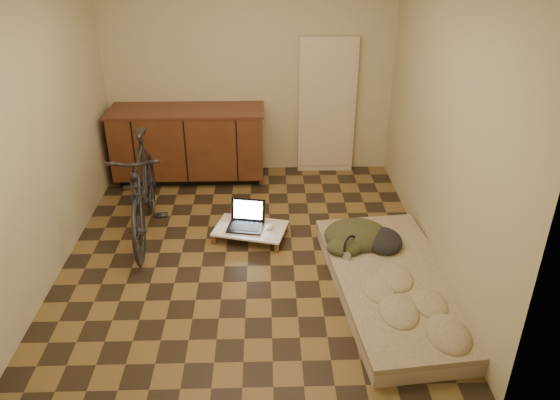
{
  "coord_description": "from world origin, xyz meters",
  "views": [
    {
      "loc": [
        0.19,
        -4.54,
        2.97
      ],
      "look_at": [
        0.32,
        0.04,
        0.55
      ],
      "focal_mm": 35.0,
      "sensor_mm": 36.0,
      "label": 1
    }
  ],
  "objects_px": {
    "futon": "(395,285)",
    "lap_desk": "(250,229)",
    "laptop": "(246,221)",
    "bicycle": "(142,184)"
  },
  "relations": [
    {
      "from": "bicycle",
      "to": "futon",
      "type": "distance_m",
      "value": 2.63
    },
    {
      "from": "bicycle",
      "to": "laptop",
      "type": "height_order",
      "value": "bicycle"
    },
    {
      "from": "laptop",
      "to": "futon",
      "type": "bearing_deg",
      "value": -27.19
    },
    {
      "from": "bicycle",
      "to": "laptop",
      "type": "xyz_separation_m",
      "value": [
        1.03,
        -0.07,
        -0.4
      ]
    },
    {
      "from": "bicycle",
      "to": "laptop",
      "type": "relative_size",
      "value": 4.39
    },
    {
      "from": "lap_desk",
      "to": "laptop",
      "type": "relative_size",
      "value": 1.99
    },
    {
      "from": "bicycle",
      "to": "lap_desk",
      "type": "height_order",
      "value": "bicycle"
    },
    {
      "from": "futon",
      "to": "lap_desk",
      "type": "height_order",
      "value": "futon"
    },
    {
      "from": "lap_desk",
      "to": "bicycle",
      "type": "bearing_deg",
      "value": -171.08
    },
    {
      "from": "futon",
      "to": "bicycle",
      "type": "bearing_deg",
      "value": 149.26
    }
  ]
}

